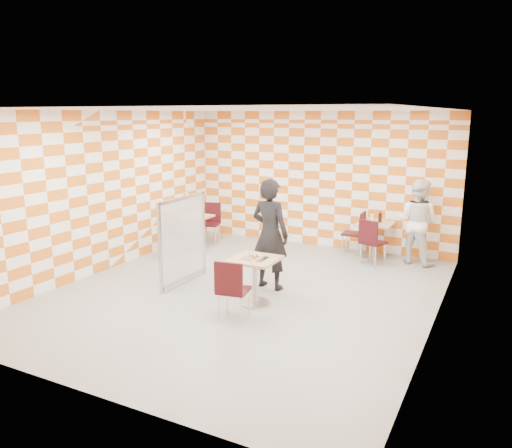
{
  "coord_description": "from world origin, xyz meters",
  "views": [
    {
      "loc": [
        3.77,
        -6.99,
        2.93
      ],
      "look_at": [
        0.1,
        0.2,
        1.15
      ],
      "focal_mm": 35.0,
      "sensor_mm": 36.0,
      "label": 1
    }
  ],
  "objects_px": {
    "chair_second_side": "(357,230)",
    "chair_empty_far": "(211,219)",
    "second_table": "(375,234)",
    "chair_main_front": "(231,286)",
    "chair_empty_near": "(174,231)",
    "sport_bottle": "(372,217)",
    "man_dark": "(270,234)",
    "main_table": "(255,273)",
    "man_white": "(417,222)",
    "empty_table": "(194,227)",
    "chair_second_front": "(371,239)",
    "soda_bottle": "(380,217)",
    "partition": "(183,239)"
  },
  "relations": [
    {
      "from": "chair_empty_far",
      "to": "chair_second_front",
      "type": "bearing_deg",
      "value": -2.02
    },
    {
      "from": "man_dark",
      "to": "main_table",
      "type": "bearing_deg",
      "value": 106.71
    },
    {
      "from": "chair_empty_near",
      "to": "man_dark",
      "type": "height_order",
      "value": "man_dark"
    },
    {
      "from": "sport_bottle",
      "to": "chair_main_front",
      "type": "bearing_deg",
      "value": -101.81
    },
    {
      "from": "chair_empty_near",
      "to": "soda_bottle",
      "type": "distance_m",
      "value": 4.27
    },
    {
      "from": "second_table",
      "to": "chair_empty_far",
      "type": "xyz_separation_m",
      "value": [
        -3.71,
        -0.44,
        0.04
      ]
    },
    {
      "from": "chair_main_front",
      "to": "man_dark",
      "type": "bearing_deg",
      "value": 95.17
    },
    {
      "from": "chair_second_side",
      "to": "man_white",
      "type": "xyz_separation_m",
      "value": [
        1.22,
        -0.07,
        0.31
      ]
    },
    {
      "from": "chair_empty_far",
      "to": "chair_second_side",
      "type": "bearing_deg",
      "value": 8.85
    },
    {
      "from": "man_white",
      "to": "chair_second_front",
      "type": "bearing_deg",
      "value": 52.02
    },
    {
      "from": "chair_empty_near",
      "to": "man_dark",
      "type": "xyz_separation_m",
      "value": [
        2.59,
        -0.81,
        0.4
      ]
    },
    {
      "from": "man_white",
      "to": "main_table",
      "type": "bearing_deg",
      "value": 76.55
    },
    {
      "from": "man_dark",
      "to": "soda_bottle",
      "type": "bearing_deg",
      "value": -106.23
    },
    {
      "from": "chair_second_front",
      "to": "sport_bottle",
      "type": "distance_m",
      "value": 0.76
    },
    {
      "from": "empty_table",
      "to": "chair_empty_near",
      "type": "relative_size",
      "value": 0.81
    },
    {
      "from": "main_table",
      "to": "chair_second_side",
      "type": "height_order",
      "value": "chair_second_side"
    },
    {
      "from": "chair_second_side",
      "to": "man_dark",
      "type": "relative_size",
      "value": 0.49
    },
    {
      "from": "main_table",
      "to": "chair_empty_near",
      "type": "xyz_separation_m",
      "value": [
        -2.71,
        1.61,
        0.04
      ]
    },
    {
      "from": "man_dark",
      "to": "chair_second_side",
      "type": "bearing_deg",
      "value": -97.51
    },
    {
      "from": "second_table",
      "to": "chair_second_side",
      "type": "relative_size",
      "value": 0.81
    },
    {
      "from": "sport_bottle",
      "to": "chair_empty_far",
      "type": "bearing_deg",
      "value": -171.27
    },
    {
      "from": "chair_second_side",
      "to": "chair_empty_far",
      "type": "height_order",
      "value": "same"
    },
    {
      "from": "empty_table",
      "to": "chair_empty_near",
      "type": "height_order",
      "value": "chair_empty_near"
    },
    {
      "from": "empty_table",
      "to": "man_white",
      "type": "bearing_deg",
      "value": 13.99
    },
    {
      "from": "main_table",
      "to": "chair_second_front",
      "type": "height_order",
      "value": "chair_second_front"
    },
    {
      "from": "chair_empty_far",
      "to": "sport_bottle",
      "type": "height_order",
      "value": "sport_bottle"
    },
    {
      "from": "man_dark",
      "to": "soda_bottle",
      "type": "xyz_separation_m",
      "value": [
        1.22,
        2.7,
        -0.1
      ]
    },
    {
      "from": "empty_table",
      "to": "soda_bottle",
      "type": "height_order",
      "value": "soda_bottle"
    },
    {
      "from": "chair_second_side",
      "to": "man_dark",
      "type": "xyz_separation_m",
      "value": [
        -0.76,
        -2.71,
        0.4
      ]
    },
    {
      "from": "main_table",
      "to": "empty_table",
      "type": "bearing_deg",
      "value": 139.58
    },
    {
      "from": "partition",
      "to": "man_dark",
      "type": "bearing_deg",
      "value": 17.17
    },
    {
      "from": "chair_empty_near",
      "to": "partition",
      "type": "height_order",
      "value": "partition"
    },
    {
      "from": "chair_second_side",
      "to": "chair_empty_near",
      "type": "bearing_deg",
      "value": -150.5
    },
    {
      "from": "main_table",
      "to": "second_table",
      "type": "distance_m",
      "value": 3.58
    },
    {
      "from": "empty_table",
      "to": "chair_second_side",
      "type": "xyz_separation_m",
      "value": [
        3.33,
        1.21,
        0.04
      ]
    },
    {
      "from": "main_table",
      "to": "chair_second_side",
      "type": "distance_m",
      "value": 3.56
    },
    {
      "from": "chair_second_side",
      "to": "chair_second_front",
      "type": "bearing_deg",
      "value": -55.16
    },
    {
      "from": "main_table",
      "to": "chair_second_front",
      "type": "relative_size",
      "value": 0.81
    },
    {
      "from": "chair_main_front",
      "to": "second_table",
      "type": "bearing_deg",
      "value": 76.58
    },
    {
      "from": "chair_main_front",
      "to": "chair_second_side",
      "type": "xyz_separation_m",
      "value": [
        0.62,
        4.29,
        0.0
      ]
    },
    {
      "from": "second_table",
      "to": "man_dark",
      "type": "height_order",
      "value": "man_dark"
    },
    {
      "from": "man_dark",
      "to": "sport_bottle",
      "type": "distance_m",
      "value": 2.94
    },
    {
      "from": "second_table",
      "to": "chair_main_front",
      "type": "relative_size",
      "value": 0.81
    },
    {
      "from": "chair_second_front",
      "to": "chair_second_side",
      "type": "xyz_separation_m",
      "value": [
        -0.45,
        0.65,
        0.0
      ]
    },
    {
      "from": "chair_empty_near",
      "to": "sport_bottle",
      "type": "distance_m",
      "value": 4.13
    },
    {
      "from": "chair_second_side",
      "to": "soda_bottle",
      "type": "bearing_deg",
      "value": -0.96
    },
    {
      "from": "chair_empty_near",
      "to": "chair_empty_far",
      "type": "xyz_separation_m",
      "value": [
        0.03,
        1.38,
        0.0
      ]
    },
    {
      "from": "empty_table",
      "to": "man_dark",
      "type": "height_order",
      "value": "man_dark"
    },
    {
      "from": "chair_empty_near",
      "to": "soda_bottle",
      "type": "height_order",
      "value": "soda_bottle"
    },
    {
      "from": "chair_empty_far",
      "to": "partition",
      "type": "distance_m",
      "value": 2.87
    }
  ]
}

